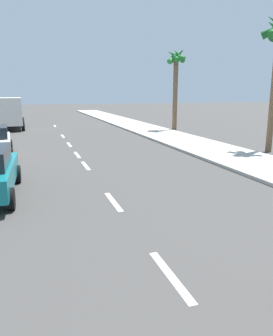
% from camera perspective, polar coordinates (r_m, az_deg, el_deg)
% --- Properties ---
extents(ground_plane, '(160.00, 160.00, 0.00)m').
position_cam_1_polar(ground_plane, '(18.16, -10.51, 2.55)').
color(ground_plane, '#423F3D').
extents(sidewalk_strip, '(3.60, 80.00, 0.14)m').
position_cam_1_polar(sidewalk_strip, '(22.21, 8.31, 4.69)').
color(sidewalk_strip, '#B2ADA3').
rests_on(sidewalk_strip, ground).
extents(lane_stripe_2, '(0.16, 1.80, 0.01)m').
position_cam_1_polar(lane_stripe_2, '(6.24, 5.95, -18.12)').
color(lane_stripe_2, white).
rests_on(lane_stripe_2, ground).
extents(lane_stripe_3, '(0.16, 1.80, 0.01)m').
position_cam_1_polar(lane_stripe_3, '(9.98, -4.05, -5.85)').
color(lane_stripe_3, white).
rests_on(lane_stripe_3, ground).
extents(lane_stripe_4, '(0.16, 1.80, 0.01)m').
position_cam_1_polar(lane_stripe_4, '(14.96, -8.86, 0.41)').
color(lane_stripe_4, white).
rests_on(lane_stripe_4, ground).
extents(lane_stripe_5, '(0.16, 1.80, 0.01)m').
position_cam_1_polar(lane_stripe_5, '(17.67, -10.30, 2.28)').
color(lane_stripe_5, white).
rests_on(lane_stripe_5, ground).
extents(lane_stripe_6, '(0.16, 1.80, 0.01)m').
position_cam_1_polar(lane_stripe_6, '(21.28, -11.64, 4.03)').
color(lane_stripe_6, white).
rests_on(lane_stripe_6, ground).
extents(lane_stripe_7, '(0.16, 1.80, 0.01)m').
position_cam_1_polar(lane_stripe_7, '(25.55, -12.73, 5.44)').
color(lane_stripe_7, white).
rests_on(lane_stripe_7, ground).
extents(lane_stripe_8, '(0.16, 1.80, 0.01)m').
position_cam_1_polar(lane_stripe_8, '(33.76, -14.05, 7.14)').
color(lane_stripe_8, white).
rests_on(lane_stripe_8, ground).
extents(delivery_truck, '(2.80, 6.30, 2.80)m').
position_cam_1_polar(delivery_truck, '(31.83, -21.52, 9.01)').
color(delivery_truck, '#23478C').
rests_on(delivery_truck, ground).
extents(palm_tree_far, '(1.89, 1.75, 6.96)m').
position_cam_1_polar(palm_tree_far, '(28.50, 6.86, 16.77)').
color(palm_tree_far, brown).
rests_on(palm_tree_far, ground).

